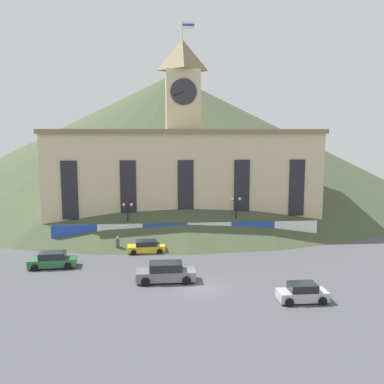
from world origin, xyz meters
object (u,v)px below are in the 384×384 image
street_lamp_far_right (236,210)px  car_yellow_coupe (146,247)px  pedestrian (118,244)px  street_lamp_far_left (128,214)px  car_silver_hatch (302,293)px  car_green_wagon (53,260)px  car_gray_pickup (166,273)px

street_lamp_far_right → car_yellow_coupe: bearing=-157.1°
street_lamp_far_right → pedestrian: size_ratio=3.00×
street_lamp_far_left → pedestrian: 5.05m
street_lamp_far_right → pedestrian: bearing=-163.3°
street_lamp_far_left → car_yellow_coupe: 5.97m
street_lamp_far_left → car_silver_hatch: size_ratio=1.24×
street_lamp_far_left → car_silver_hatch: street_lamp_far_left is taller
car_yellow_coupe → car_green_wagon: size_ratio=0.91×
car_green_wagon → pedestrian: bearing=35.6°
car_silver_hatch → car_yellow_coupe: bearing=-51.0°
street_lamp_far_left → car_gray_pickup: size_ratio=0.92×
street_lamp_far_right → pedestrian: street_lamp_far_right is taller
street_lamp_far_right → car_green_wagon: bearing=-155.2°
street_lamp_far_right → car_gray_pickup: street_lamp_far_right is taller
car_silver_hatch → pedestrian: bearing=-45.3°
street_lamp_far_right → car_green_wagon: 22.47m
pedestrian → car_yellow_coupe: bearing=88.3°
pedestrian → car_gray_pickup: bearing=32.6°
street_lamp_far_right → car_silver_hatch: bearing=-85.3°
pedestrian → car_silver_hatch: bearing=50.9°
car_yellow_coupe → pedestrian: pedestrian is taller
car_gray_pickup → pedestrian: (-5.16, 10.10, 0.17)m
street_lamp_far_left → pedestrian: (-0.89, -4.25, -2.58)m
street_lamp_far_right → car_gray_pickup: (-9.06, -14.35, -3.07)m
car_silver_hatch → pedestrian: 22.28m
street_lamp_far_left → car_green_wagon: (-6.87, -9.34, -2.84)m
car_gray_pickup → pedestrian: 11.34m
street_lamp_far_left → car_gray_pickup: 15.22m
car_gray_pickup → car_green_wagon: (-11.14, 5.01, -0.09)m
car_green_wagon → car_gray_pickup: bearing=-29.0°
street_lamp_far_right → car_gray_pickup: size_ratio=1.02×
car_gray_pickup → pedestrian: bearing=-63.1°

